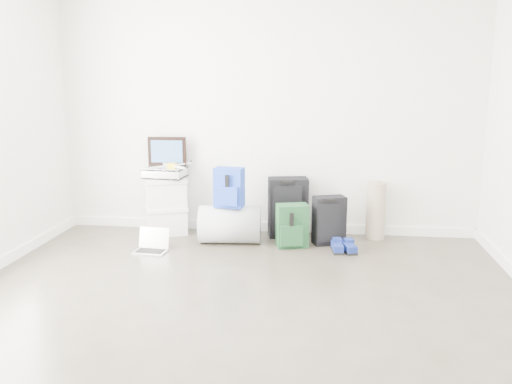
# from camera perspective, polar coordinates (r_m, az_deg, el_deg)

# --- Properties ---
(ground) EXTENTS (5.00, 5.00, 0.00)m
(ground) POSITION_cam_1_polar(r_m,az_deg,el_deg) (3.74, -2.96, -14.69)
(ground) COLOR #3A342A
(ground) RESTS_ON ground
(room_envelope) EXTENTS (4.52, 5.02, 2.71)m
(room_envelope) POSITION_cam_1_polar(r_m,az_deg,el_deg) (3.36, -3.23, 12.75)
(room_envelope) COLOR silver
(room_envelope) RESTS_ON ground
(boxes_stack) EXTENTS (0.53, 0.49, 0.62)m
(boxes_stack) POSITION_cam_1_polar(r_m,az_deg,el_deg) (5.96, -9.42, -1.42)
(boxes_stack) COLOR silver
(boxes_stack) RESTS_ON ground
(briefcase) EXTENTS (0.44, 0.34, 0.12)m
(briefcase) POSITION_cam_1_polar(r_m,az_deg,el_deg) (5.89, -9.54, 2.04)
(briefcase) COLOR #B2B2B7
(briefcase) RESTS_ON boxes_stack
(painting) EXTENTS (0.42, 0.05, 0.31)m
(painting) POSITION_cam_1_polar(r_m,az_deg,el_deg) (5.95, -9.35, 4.25)
(painting) COLOR black
(painting) RESTS_ON briefcase
(drone) EXTENTS (0.39, 0.39, 0.05)m
(drone) POSITION_cam_1_polar(r_m,az_deg,el_deg) (5.83, -8.87, 2.79)
(drone) COLOR yellow
(drone) RESTS_ON briefcase
(duffel_bag) EXTENTS (0.65, 0.43, 0.39)m
(duffel_bag) POSITION_cam_1_polar(r_m,az_deg,el_deg) (5.58, -2.76, -3.43)
(duffel_bag) COLOR #92959A
(duffel_bag) RESTS_ON ground
(blue_backpack) EXTENTS (0.31, 0.24, 0.40)m
(blue_backpack) POSITION_cam_1_polar(r_m,az_deg,el_deg) (5.46, -2.86, 0.39)
(blue_backpack) COLOR #1936A5
(blue_backpack) RESTS_ON duffel_bag
(large_suitcase) EXTENTS (0.45, 0.33, 0.63)m
(large_suitcase) POSITION_cam_1_polar(r_m,az_deg,el_deg) (5.78, 3.37, -1.63)
(large_suitcase) COLOR black
(large_suitcase) RESTS_ON ground
(green_backpack) EXTENTS (0.35, 0.29, 0.43)m
(green_backpack) POSITION_cam_1_polar(r_m,az_deg,el_deg) (5.45, 3.82, -3.65)
(green_backpack) COLOR #13341A
(green_backpack) RESTS_ON ground
(carry_on) EXTENTS (0.36, 0.29, 0.50)m
(carry_on) POSITION_cam_1_polar(r_m,az_deg,el_deg) (5.57, 7.69, -2.99)
(carry_on) COLOR black
(carry_on) RESTS_ON ground
(shoes) EXTENTS (0.26, 0.27, 0.08)m
(shoes) POSITION_cam_1_polar(r_m,az_deg,el_deg) (5.40, 9.14, -5.80)
(shoes) COLOR black
(shoes) RESTS_ON ground
(rolled_rug) EXTENTS (0.20, 0.20, 0.60)m
(rolled_rug) POSITION_cam_1_polar(r_m,az_deg,el_deg) (5.84, 12.49, -1.93)
(rolled_rug) COLOR tan
(rolled_rug) RESTS_ON ground
(laptop) EXTENTS (0.33, 0.25, 0.22)m
(laptop) POSITION_cam_1_polar(r_m,az_deg,el_deg) (5.44, -10.89, -5.59)
(laptop) COLOR silver
(laptop) RESTS_ON ground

